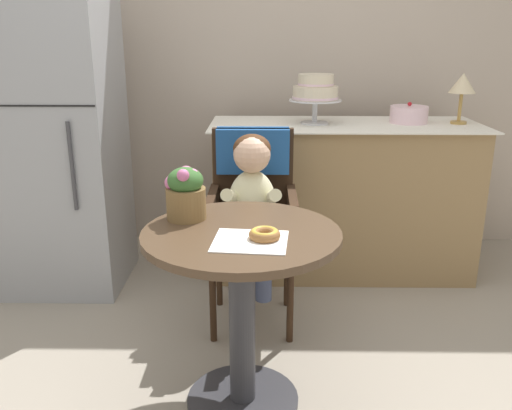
% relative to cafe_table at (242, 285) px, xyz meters
% --- Properties ---
extents(ground_plane, '(8.00, 8.00, 0.00)m').
position_rel_cafe_table_xyz_m(ground_plane, '(0.00, 0.00, -0.51)').
color(ground_plane, gray).
extents(back_wall, '(4.80, 0.10, 2.70)m').
position_rel_cafe_table_xyz_m(back_wall, '(0.00, 1.85, 0.84)').
color(back_wall, '#B2A393').
rests_on(back_wall, ground).
extents(cafe_table, '(0.72, 0.72, 0.72)m').
position_rel_cafe_table_xyz_m(cafe_table, '(0.00, 0.00, 0.00)').
color(cafe_table, '#4C3826').
rests_on(cafe_table, ground).
extents(wicker_chair, '(0.42, 0.45, 0.95)m').
position_rel_cafe_table_xyz_m(wicker_chair, '(0.02, 0.72, 0.13)').
color(wicker_chair, '#332114').
rests_on(wicker_chair, ground).
extents(seated_child, '(0.27, 0.32, 0.73)m').
position_rel_cafe_table_xyz_m(seated_child, '(0.02, 0.57, 0.17)').
color(seated_child, beige).
rests_on(seated_child, ground).
extents(paper_napkin, '(0.27, 0.24, 0.00)m').
position_rel_cafe_table_xyz_m(paper_napkin, '(0.03, -0.11, 0.21)').
color(paper_napkin, white).
rests_on(paper_napkin, cafe_table).
extents(donut_front, '(0.11, 0.11, 0.04)m').
position_rel_cafe_table_xyz_m(donut_front, '(0.08, -0.09, 0.23)').
color(donut_front, '#936033').
rests_on(donut_front, cafe_table).
extents(flower_vase, '(0.15, 0.15, 0.21)m').
position_rel_cafe_table_xyz_m(flower_vase, '(-0.22, 0.13, 0.32)').
color(flower_vase, brown).
rests_on(flower_vase, cafe_table).
extents(display_counter, '(1.56, 0.62, 0.90)m').
position_rel_cafe_table_xyz_m(display_counter, '(0.55, 1.30, -0.05)').
color(display_counter, '#93754C').
rests_on(display_counter, ground).
extents(tiered_cake_stand, '(0.30, 0.30, 0.28)m').
position_rel_cafe_table_xyz_m(tiered_cake_stand, '(0.37, 1.30, 0.58)').
color(tiered_cake_stand, silver).
rests_on(tiered_cake_stand, display_counter).
extents(round_layer_cake, '(0.22, 0.22, 0.12)m').
position_rel_cafe_table_xyz_m(round_layer_cake, '(0.92, 1.34, 0.44)').
color(round_layer_cake, silver).
rests_on(round_layer_cake, display_counter).
extents(table_lamp, '(0.15, 0.15, 0.28)m').
position_rel_cafe_table_xyz_m(table_lamp, '(1.20, 1.31, 0.61)').
color(table_lamp, '#B28C47').
rests_on(table_lamp, display_counter).
extents(refrigerator, '(0.64, 0.63, 1.70)m').
position_rel_cafe_table_xyz_m(refrigerator, '(-1.05, 1.10, 0.34)').
color(refrigerator, '#9EA0A5').
rests_on(refrigerator, ground).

